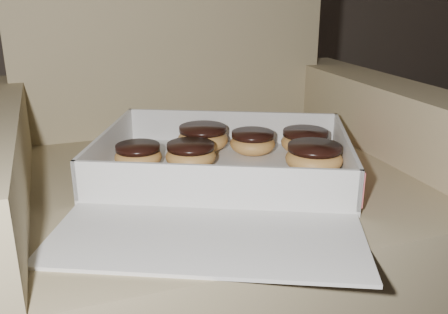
% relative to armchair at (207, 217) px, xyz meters
% --- Properties ---
extents(armchair, '(0.81, 0.69, 0.85)m').
position_rel_armchair_xyz_m(armchair, '(0.00, 0.00, 0.00)').
color(armchair, '#897C57').
rests_on(armchair, floor).
extents(bakery_box, '(0.56, 0.60, 0.07)m').
position_rel_armchair_xyz_m(bakery_box, '(-0.00, -0.11, 0.13)').
color(bakery_box, silver).
rests_on(bakery_box, armchair).
extents(donut_a, '(0.09, 0.09, 0.04)m').
position_rel_armchair_xyz_m(donut_a, '(-0.04, -0.04, 0.14)').
color(donut_a, '#E4954F').
rests_on(donut_a, bakery_box).
extents(donut_b, '(0.08, 0.08, 0.04)m').
position_rel_armchair_xyz_m(donut_b, '(-0.12, -0.01, 0.14)').
color(donut_b, '#E4954F').
rests_on(donut_b, bakery_box).
extents(donut_c, '(0.09, 0.09, 0.04)m').
position_rel_armchair_xyz_m(donut_c, '(0.17, -0.04, 0.14)').
color(donut_c, '#E4954F').
rests_on(donut_c, bakery_box).
extents(donut_d, '(0.09, 0.09, 0.05)m').
position_rel_armchair_xyz_m(donut_d, '(0.00, 0.03, 0.15)').
color(donut_d, '#E4954F').
rests_on(donut_d, bakery_box).
extents(donut_e, '(0.09, 0.09, 0.05)m').
position_rel_armchair_xyz_m(donut_e, '(0.14, -0.13, 0.15)').
color(donut_e, '#E4954F').
rests_on(donut_e, bakery_box).
extents(donut_f, '(0.08, 0.08, 0.04)m').
position_rel_armchair_xyz_m(donut_f, '(0.08, -0.01, 0.14)').
color(donut_f, '#E4954F').
rests_on(donut_f, bakery_box).
extents(crumb_a, '(0.01, 0.01, 0.00)m').
position_rel_armchair_xyz_m(crumb_a, '(-0.02, -0.13, 0.12)').
color(crumb_a, black).
rests_on(crumb_a, bakery_box).
extents(crumb_b, '(0.01, 0.01, 0.00)m').
position_rel_armchair_xyz_m(crumb_b, '(-0.20, -0.08, 0.12)').
color(crumb_b, black).
rests_on(crumb_b, bakery_box).
extents(crumb_c, '(0.01, 0.01, 0.00)m').
position_rel_armchair_xyz_m(crumb_c, '(0.11, -0.25, 0.12)').
color(crumb_c, black).
rests_on(crumb_c, bakery_box).
extents(crumb_d, '(0.01, 0.01, 0.00)m').
position_rel_armchair_xyz_m(crumb_d, '(0.07, -0.21, 0.12)').
color(crumb_d, black).
rests_on(crumb_d, bakery_box).
extents(crumb_e, '(0.01, 0.01, 0.00)m').
position_rel_armchair_xyz_m(crumb_e, '(-0.02, -0.14, 0.12)').
color(crumb_e, black).
rests_on(crumb_e, bakery_box).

